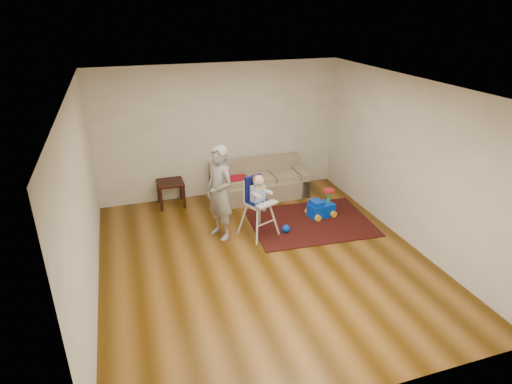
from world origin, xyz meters
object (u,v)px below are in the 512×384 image
object	(u,v)px
toy_ball	(286,229)
high_chair	(258,206)
ride_on_toy	(321,203)
adult	(220,193)
side_table	(171,193)
sofa	(259,180)

from	to	relation	value
toy_ball	high_chair	world-z (taller)	high_chair
ride_on_toy	high_chair	world-z (taller)	high_chair
adult	toy_ball	bearing A→B (deg)	52.70
side_table	adult	world-z (taller)	adult
sofa	side_table	xyz separation A→B (m)	(-1.80, 0.16, -0.13)
sofa	ride_on_toy	world-z (taller)	sofa
adult	ride_on_toy	bearing A→B (deg)	69.76
side_table	adult	size ratio (longest dim) A/B	0.31
high_chair	adult	world-z (taller)	adult
sofa	toy_ball	distance (m)	1.65
side_table	high_chair	xyz separation A→B (m)	(1.29, -1.66, 0.29)
side_table	toy_ball	distance (m)	2.51
sofa	ride_on_toy	bearing A→B (deg)	-56.66
ride_on_toy	toy_ball	bearing A→B (deg)	-164.47
sofa	side_table	world-z (taller)	sofa
side_table	toy_ball	bearing A→B (deg)	-45.48
high_chair	sofa	bearing A→B (deg)	48.80
sofa	side_table	distance (m)	1.82
sofa	side_table	bearing A→B (deg)	174.44
ride_on_toy	adult	xyz separation A→B (m)	(-1.98, -0.14, 0.55)
side_table	ride_on_toy	xyz separation A→B (m)	(2.63, -1.39, 0.02)
side_table	toy_ball	size ratio (longest dim) A/B	3.51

